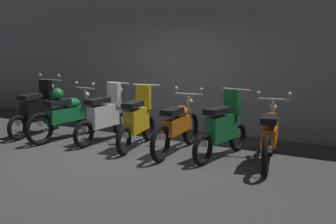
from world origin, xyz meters
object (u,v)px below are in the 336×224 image
at_px(motorbike_slot_0, 37,110).
at_px(motorbike_slot_3, 137,120).
at_px(motorbike_slot_4, 177,126).
at_px(motorbike_slot_6, 270,135).
at_px(motorbike_slot_5, 223,128).
at_px(motorbike_slot_1, 66,114).
at_px(motorbike_slot_2, 105,116).

xyz_separation_m(motorbike_slot_0, motorbike_slot_3, (2.50, 0.13, -0.00)).
bearing_deg(motorbike_slot_4, motorbike_slot_3, -178.05).
bearing_deg(motorbike_slot_6, motorbike_slot_5, 179.61).
bearing_deg(motorbike_slot_3, motorbike_slot_6, 2.63).
bearing_deg(motorbike_slot_6, motorbike_slot_3, -177.37).
relative_size(motorbike_slot_1, motorbike_slot_5, 1.17).
height_order(motorbike_slot_2, motorbike_slot_4, motorbike_slot_2).
distance_m(motorbike_slot_3, motorbike_slot_6, 2.51).
bearing_deg(motorbike_slot_1, motorbike_slot_2, 14.26).
bearing_deg(motorbike_slot_3, motorbike_slot_0, -177.02).
relative_size(motorbike_slot_3, motorbike_slot_5, 1.00).
height_order(motorbike_slot_4, motorbike_slot_5, motorbike_slot_5).
height_order(motorbike_slot_2, motorbike_slot_3, same).
bearing_deg(motorbike_slot_5, motorbike_slot_2, -178.69).
bearing_deg(motorbike_slot_6, motorbike_slot_0, -177.20).
relative_size(motorbike_slot_1, motorbike_slot_3, 1.16).
height_order(motorbike_slot_1, motorbike_slot_6, same).
bearing_deg(motorbike_slot_0, motorbike_slot_6, 2.80).
bearing_deg(motorbike_slot_5, motorbike_slot_4, -173.77).
height_order(motorbike_slot_1, motorbike_slot_5, motorbike_slot_5).
height_order(motorbike_slot_3, motorbike_slot_4, motorbike_slot_3).
bearing_deg(motorbike_slot_3, motorbike_slot_2, 175.63).
xyz_separation_m(motorbike_slot_5, motorbike_slot_6, (0.82, -0.01, -0.03)).
distance_m(motorbike_slot_1, motorbike_slot_2, 0.86).
relative_size(motorbike_slot_2, motorbike_slot_3, 1.01).
height_order(motorbike_slot_1, motorbike_slot_2, motorbike_slot_2).
xyz_separation_m(motorbike_slot_3, motorbike_slot_5, (1.68, 0.12, 0.00)).
distance_m(motorbike_slot_1, motorbike_slot_6, 4.17).
bearing_deg(motorbike_slot_1, motorbike_slot_0, 178.68).
distance_m(motorbike_slot_1, motorbike_slot_4, 2.50).
xyz_separation_m(motorbike_slot_1, motorbike_slot_6, (4.16, 0.26, -0.04)).
relative_size(motorbike_slot_5, motorbike_slot_6, 0.86).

